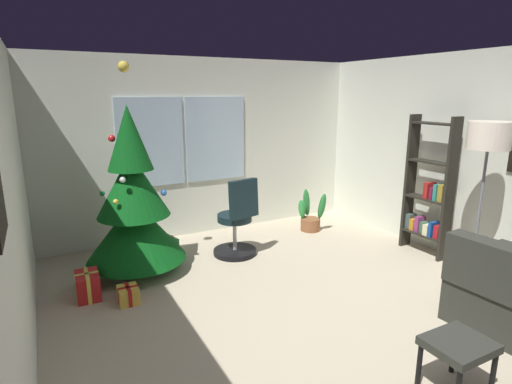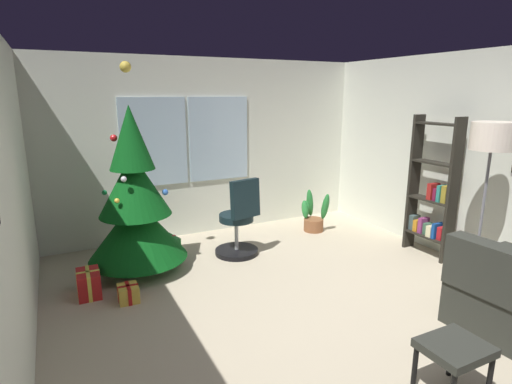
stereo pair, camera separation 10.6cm
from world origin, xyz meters
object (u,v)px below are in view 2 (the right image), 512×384
gift_box_green (167,247)px  bookshelf (432,196)px  potted_plant (313,216)px  footstool (454,352)px  gift_box_gold (128,293)px  holiday_tree (135,205)px  office_chair (239,225)px  floor_lamp (491,146)px  gift_box_red (89,284)px

gift_box_green → bookshelf: (3.05, -1.42, 0.65)m
gift_box_green → potted_plant: bearing=0.9°
footstool → gift_box_gold: 2.95m
holiday_tree → gift_box_gold: bearing=-109.4°
gift_box_gold → office_chair: bearing=21.9°
footstool → office_chair: office_chair is taller
holiday_tree → bookshelf: bearing=-18.8°
office_chair → footstool: bearing=-85.0°
gift_box_gold → potted_plant: size_ratio=0.36×
holiday_tree → office_chair: bearing=-4.9°
floor_lamp → potted_plant: bearing=102.1°
gift_box_gold → bookshelf: (3.69, -0.46, 0.70)m
gift_box_red → holiday_tree: bearing=34.4°
gift_box_gold → bookshelf: size_ratio=0.13×
office_chair → potted_plant: office_chair is taller
footstool → potted_plant: (1.15, 3.36, -0.12)m
footstool → gift_box_green: 3.51m
bookshelf → floor_lamp: bookshelf is taller
gift_box_red → floor_lamp: size_ratio=0.19×
bookshelf → gift_box_green: bearing=155.0°
bookshelf → floor_lamp: 1.18m
gift_box_gold → office_chair: (1.49, 0.60, 0.32)m
footstool → potted_plant: potted_plant is taller
footstool → gift_box_gold: bearing=126.5°
gift_box_red → bookshelf: bearing=-10.7°
holiday_tree → bookshelf: holiday_tree is taller
gift_box_red → floor_lamp: bearing=-23.6°
office_chair → bookshelf: 2.47m
gift_box_green → footstool: bearing=-71.6°
office_chair → bookshelf: size_ratio=0.57×
gift_box_red → bookshelf: (4.03, -0.76, 0.65)m
gift_box_green → floor_lamp: floor_lamp is taller
gift_box_gold → office_chair: office_chair is taller
floor_lamp → holiday_tree: bearing=147.1°
gift_box_gold → office_chair: size_ratio=0.22×
gift_box_red → floor_lamp: (3.75, -1.64, 1.40)m
floor_lamp → footstool: bearing=-148.1°
gift_box_green → bookshelf: size_ratio=0.20×
gift_box_green → potted_plant: potted_plant is taller
gift_box_green → gift_box_gold: 1.16m
footstool → holiday_tree: size_ratio=0.18×
gift_box_gold → bookshelf: bookshelf is taller
holiday_tree → gift_box_red: holiday_tree is taller
gift_box_green → potted_plant: 2.26m
holiday_tree → gift_box_green: bearing=32.5°
footstool → bookshelf: bookshelf is taller
holiday_tree → office_chair: holiday_tree is taller
gift_box_gold → gift_box_red: bearing=138.4°
holiday_tree → gift_box_red: size_ratio=6.95×
holiday_tree → gift_box_green: holiday_tree is taller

